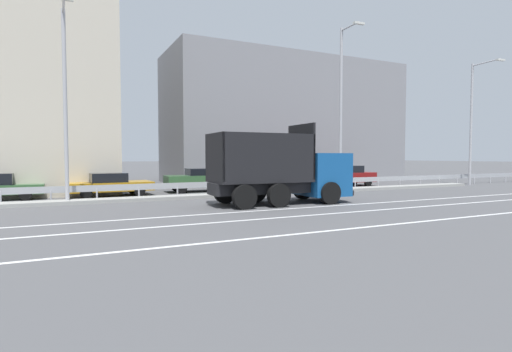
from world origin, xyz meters
TOP-DOWN VIEW (x-y plane):
  - ground_plane at (0.00, 0.00)m, footprint 320.00×320.00m
  - lane_strip_0 at (1.45, -3.01)m, footprint 70.17×0.16m
  - lane_strip_1 at (1.45, -4.97)m, footprint 70.17×0.16m
  - lane_strip_2 at (1.45, -7.85)m, footprint 70.17×0.16m
  - median_island at (0.00, 2.88)m, footprint 38.59×1.10m
  - median_guardrail at (0.00, 3.87)m, footprint 70.17×0.09m
  - dump_truck at (2.25, -1.23)m, footprint 6.77×2.83m
  - median_road_sign at (6.08, 2.88)m, footprint 0.84×0.16m
  - street_lamp_1 at (-7.48, 2.83)m, footprint 0.70×2.16m
  - street_lamp_2 at (8.14, 2.73)m, footprint 0.71×1.93m
  - street_lamp_3 at (20.56, 2.70)m, footprint 0.72×2.52m
  - parked_car_4 at (-5.30, 6.01)m, footprint 4.55×2.25m
  - parked_car_5 at (0.09, 6.56)m, footprint 4.24×1.86m
  - parked_car_6 at (6.37, 6.65)m, footprint 4.77×1.92m
  - parked_car_7 at (11.47, 6.29)m, footprint 4.30×1.96m
  - background_building_1 at (10.63, 14.04)m, footprint 21.17×8.09m

SIDE VIEW (x-z plane):
  - ground_plane at x=0.00m, z-range 0.00..0.00m
  - lane_strip_0 at x=1.45m, z-range 0.00..0.01m
  - lane_strip_1 at x=1.45m, z-range 0.00..0.01m
  - lane_strip_2 at x=1.45m, z-range 0.00..0.01m
  - median_island at x=0.00m, z-range 0.00..0.18m
  - median_guardrail at x=0.00m, z-range 0.18..0.96m
  - parked_car_4 at x=-5.30m, z-range 0.02..1.32m
  - parked_car_6 at x=6.37m, z-range 0.01..1.44m
  - parked_car_5 at x=0.09m, z-range 0.02..1.48m
  - parked_car_7 at x=11.47m, z-range 0.00..1.53m
  - dump_truck at x=2.25m, z-range -0.59..3.15m
  - median_road_sign at x=6.08m, z-range 0.11..2.53m
  - street_lamp_1 at x=-7.48m, z-range 0.48..9.42m
  - street_lamp_3 at x=20.56m, z-range 0.52..9.78m
  - background_building_1 at x=10.63m, z-range 0.00..10.75m
  - street_lamp_2 at x=8.14m, z-range 0.46..10.65m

